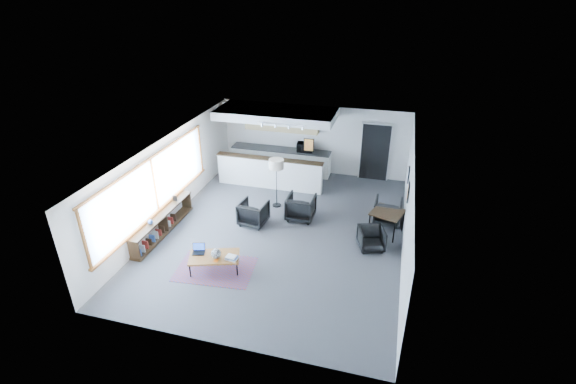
% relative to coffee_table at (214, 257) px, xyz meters
% --- Properties ---
extents(room, '(7.02, 9.02, 2.62)m').
position_rel_coffee_table_xyz_m(room, '(1.12, 2.23, 0.92)').
color(room, '#47474A').
rests_on(room, ground).
extents(window, '(0.10, 5.95, 1.66)m').
position_rel_coffee_table_xyz_m(window, '(-2.34, 1.33, 1.07)').
color(window, '#8CBFFF').
rests_on(window, room).
extents(console, '(0.35, 3.00, 0.80)m').
position_rel_coffee_table_xyz_m(console, '(-2.18, 1.18, -0.06)').
color(console, black).
rests_on(console, floor).
extents(kitchenette, '(4.20, 1.96, 2.60)m').
position_rel_coffee_table_xyz_m(kitchenette, '(-0.08, 5.93, 1.00)').
color(kitchenette, white).
rests_on(kitchenette, floor).
extents(doorway, '(1.10, 0.12, 2.15)m').
position_rel_coffee_table_xyz_m(doorway, '(3.42, 6.65, 0.69)').
color(doorway, black).
rests_on(doorway, room).
extents(track_light, '(1.60, 0.07, 0.15)m').
position_rel_coffee_table_xyz_m(track_light, '(0.53, 4.43, 2.15)').
color(track_light, silver).
rests_on(track_light, room).
extents(wall_art_lower, '(0.03, 0.38, 0.48)m').
position_rel_coffee_table_xyz_m(wall_art_lower, '(4.59, 2.63, 1.17)').
color(wall_art_lower, black).
rests_on(wall_art_lower, room).
extents(wall_art_upper, '(0.03, 0.34, 0.44)m').
position_rel_coffee_table_xyz_m(wall_art_upper, '(4.59, 3.93, 1.12)').
color(wall_art_upper, black).
rests_on(wall_art_upper, room).
extents(kilim_rug, '(2.08, 1.52, 0.01)m').
position_rel_coffee_table_xyz_m(kilim_rug, '(0.00, 0.00, -0.38)').
color(kilim_rug, '#5A3246').
rests_on(kilim_rug, floor).
extents(coffee_table, '(1.41, 1.05, 0.41)m').
position_rel_coffee_table_xyz_m(coffee_table, '(0.00, 0.00, 0.00)').
color(coffee_table, brown).
rests_on(coffee_table, floor).
extents(laptop, '(0.37, 0.33, 0.22)m').
position_rel_coffee_table_xyz_m(laptop, '(-0.46, 0.07, 0.10)').
color(laptop, black).
rests_on(laptop, coffee_table).
extents(ceramic_pot, '(0.25, 0.25, 0.25)m').
position_rel_coffee_table_xyz_m(ceramic_pot, '(0.08, -0.05, 0.16)').
color(ceramic_pot, gray).
rests_on(ceramic_pot, coffee_table).
extents(book_stack, '(0.32, 0.27, 0.09)m').
position_rel_coffee_table_xyz_m(book_stack, '(0.48, 0.01, 0.07)').
color(book_stack, silver).
rests_on(book_stack, coffee_table).
extents(coaster, '(0.11, 0.11, 0.01)m').
position_rel_coffee_table_xyz_m(coaster, '(0.13, -0.17, 0.03)').
color(coaster, '#E5590C').
rests_on(coaster, coffee_table).
extents(armchair_left, '(0.85, 0.81, 0.80)m').
position_rel_coffee_table_xyz_m(armchair_left, '(0.20, 2.42, 0.02)').
color(armchair_left, black).
rests_on(armchair_left, floor).
extents(armchair_right, '(0.83, 0.78, 0.85)m').
position_rel_coffee_table_xyz_m(armchair_right, '(1.51, 3.10, 0.04)').
color(armchair_right, black).
rests_on(armchair_right, floor).
extents(floor_lamp, '(0.54, 0.54, 1.65)m').
position_rel_coffee_table_xyz_m(floor_lamp, '(0.56, 3.68, 1.05)').
color(floor_lamp, black).
rests_on(floor_lamp, floor).
extents(dining_table, '(1.06, 1.06, 0.71)m').
position_rel_coffee_table_xyz_m(dining_table, '(4.12, 2.93, 0.27)').
color(dining_table, black).
rests_on(dining_table, floor).
extents(dining_chair_near, '(0.72, 0.69, 0.59)m').
position_rel_coffee_table_xyz_m(dining_chair_near, '(3.77, 2.01, -0.09)').
color(dining_chair_near, black).
rests_on(dining_chair_near, floor).
extents(dining_chair_far, '(0.70, 0.66, 0.70)m').
position_rel_coffee_table_xyz_m(dining_chair_far, '(4.12, 3.58, -0.03)').
color(dining_chair_far, black).
rests_on(dining_chair_far, floor).
extents(microwave, '(0.62, 0.39, 0.40)m').
position_rel_coffee_table_xyz_m(microwave, '(0.86, 6.38, 0.75)').
color(microwave, black).
rests_on(microwave, kitchenette).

